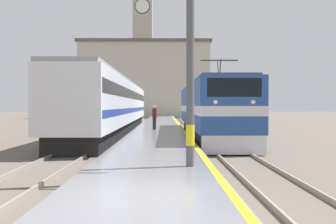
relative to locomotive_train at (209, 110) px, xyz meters
name	(u,v)px	position (x,y,z in m)	size (l,w,h in m)	color
ground_plane	(160,128)	(-3.35, 11.84, -1.88)	(200.00, 200.00, 0.00)	#60564C
platform	(160,129)	(-3.35, 6.84, -1.67)	(3.74, 140.00, 0.43)	slate
rail_track_near	(200,131)	(0.00, 6.84, -1.85)	(2.83, 140.00, 0.16)	#60564C
rail_track_far	(116,131)	(-6.94, 6.84, -1.85)	(2.83, 140.00, 0.16)	#60564C
locomotive_train	(209,110)	(0.00, 0.00, 0.00)	(2.92, 18.53, 4.65)	black
passenger_train	(116,105)	(-6.94, 6.29, 0.34)	(2.92, 32.76, 4.14)	black
catenary_mast	(194,18)	(-2.12, -14.47, 2.81)	(2.52, 0.25, 8.46)	#4C4C51
person_on_platform	(154,117)	(-3.69, 2.82, -0.53)	(0.34, 0.34, 1.75)	#23232D
clock_tower	(143,43)	(-7.33, 54.45, 12.99)	(4.85, 4.85, 28.10)	#ADA393
station_building	(145,80)	(-6.42, 44.29, 4.83)	(22.93, 9.04, 13.38)	#B7B2A3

